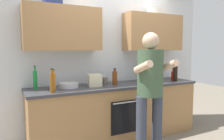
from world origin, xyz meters
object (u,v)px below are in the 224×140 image
at_px(potted_herb, 151,72).
at_px(bottle_juice, 54,82).
at_px(cup_tea, 158,80).
at_px(person_standing, 150,85).
at_px(bottle_vinegar, 115,77).
at_px(grocery_bag_rice, 95,80).
at_px(mixing_bowl, 69,85).
at_px(cup_stoneware, 105,81).
at_px(bottle_soy, 175,73).
at_px(bottle_soda, 35,79).
at_px(bottle_syrup, 52,83).
at_px(bottle_hotsauce, 173,75).
at_px(bottle_water, 144,78).

bearing_deg(potted_herb, bottle_juice, -178.97).
height_order(cup_tea, potted_herb, potted_herb).
relative_size(person_standing, bottle_vinegar, 6.46).
relative_size(person_standing, grocery_bag_rice, 7.75).
height_order(person_standing, mixing_bowl, person_standing).
xyz_separation_m(bottle_vinegar, cup_stoneware, (-0.11, 0.12, -0.06)).
bearing_deg(bottle_soy, mixing_bowl, 173.50).
bearing_deg(grocery_bag_rice, mixing_bowl, 170.03).
distance_m(bottle_soda, cup_tea, 1.97).
distance_m(bottle_syrup, bottle_hotsauce, 2.25).
xyz_separation_m(bottle_soy, potted_herb, (-0.42, 0.15, 0.02)).
height_order(bottle_syrup, bottle_juice, bottle_syrup).
bearing_deg(grocery_bag_rice, bottle_soy, -5.59).
bearing_deg(grocery_bag_rice, bottle_water, -3.33).
distance_m(person_standing, bottle_water, 0.84).
relative_size(bottle_water, bottle_hotsauce, 0.91).
bearing_deg(bottle_juice, bottle_soda, 137.80).
height_order(cup_stoneware, grocery_bag_rice, grocery_bag_rice).
bearing_deg(bottle_water, bottle_soda, 172.47).
distance_m(bottle_water, cup_stoneware, 0.68).
xyz_separation_m(cup_stoneware, mixing_bowl, (-0.63, -0.05, -0.02)).
bearing_deg(bottle_water, cup_tea, -34.92).
relative_size(bottle_vinegar, cup_stoneware, 2.38).
relative_size(bottle_soda, grocery_bag_rice, 1.55).
bearing_deg(grocery_bag_rice, cup_stoneware, 27.19).
distance_m(bottle_water, grocery_bag_rice, 0.89).
distance_m(cup_stoneware, potted_herb, 0.86).
bearing_deg(person_standing, cup_stoneware, 104.16).
height_order(bottle_soda, cup_stoneware, bottle_soda).
xyz_separation_m(bottle_soda, cup_stoneware, (1.09, -0.05, -0.08)).
bearing_deg(bottle_hotsauce, cup_tea, -161.93).
relative_size(bottle_water, potted_herb, 0.74).
bearing_deg(cup_tea, cup_stoneware, 159.79).
bearing_deg(potted_herb, bottle_hotsauce, -4.93).
height_order(potted_herb, grocery_bag_rice, potted_herb).
bearing_deg(cup_tea, bottle_soy, 5.62).
bearing_deg(bottle_soda, grocery_bag_rice, -11.87).
distance_m(bottle_soy, grocery_bag_rice, 1.51).
distance_m(bottle_hotsauce, cup_tea, 0.50).
relative_size(bottle_vinegar, bottle_soy, 0.83).
bearing_deg(bottle_soda, bottle_water, -7.53).
xyz_separation_m(bottle_water, grocery_bag_rice, (-0.89, 0.05, 0.01)).
height_order(bottle_soy, cup_tea, bottle_soy).
distance_m(person_standing, bottle_soy, 1.22).
relative_size(bottle_soy, bottle_hotsauce, 1.38).
relative_size(bottle_juice, bottle_soy, 0.93).
distance_m(person_standing, bottle_syrup, 1.29).
distance_m(bottle_syrup, bottle_soda, 0.42).
height_order(bottle_soda, bottle_hotsauce, bottle_soda).
bearing_deg(bottle_vinegar, bottle_syrup, -168.21).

